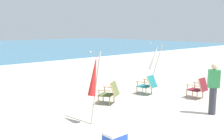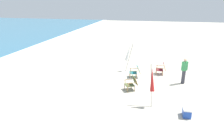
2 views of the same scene
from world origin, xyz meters
name	(u,v)px [view 1 (image 1 of 2)]	position (x,y,z in m)	size (l,w,h in m)	color
ground_plane	(151,103)	(0.00, 0.00, 0.00)	(80.00, 80.00, 0.00)	#B7AF9E
surf_band	(13,65)	(0.00, 12.96, 0.03)	(80.00, 1.10, 0.06)	white
beach_chair_front_right	(199,87)	(1.85, -0.82, 0.43)	(0.62, 0.69, 0.82)	maroon
beach_chair_back_left	(110,92)	(-1.17, 0.92, 0.43)	(0.83, 0.88, 0.81)	#515B33
beach_chair_far_center	(148,84)	(0.89, 0.91, 0.43)	(0.69, 0.81, 0.80)	#196066
umbrella_furled_white	(154,58)	(2.10, 1.59, 1.35)	(0.47, 0.60, 2.06)	#B7B2A8
umbrella_furled_red	(94,76)	(-2.77, -0.21, 1.36)	(0.61, 0.36, 2.07)	#B7B2A8
person_near_chairs	(213,88)	(0.44, -2.10, 0.84)	(0.37, 0.39, 1.63)	#383842
cooler_box	(115,140)	(-3.46, -1.83, 0.20)	(0.49, 0.35, 0.40)	blue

